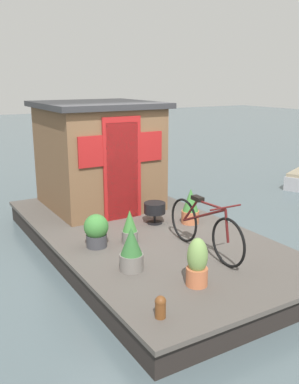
{
  "coord_description": "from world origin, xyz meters",
  "views": [
    {
      "loc": [
        -5.68,
        3.26,
        2.77
      ],
      "look_at": [
        -0.2,
        0.0,
        1.07
      ],
      "focal_mm": 39.55,
      "sensor_mm": 36.0,
      "label": 1
    }
  ],
  "objects_px": {
    "potted_plant_basil": "(96,230)",
    "potted_plant_ivy": "(190,207)",
    "potted_plant_rosemary": "(130,227)",
    "potted_plant_fern": "(197,263)",
    "mooring_bollard": "(160,306)",
    "potted_plant_succulent": "(131,250)",
    "charcoal_grill": "(155,209)",
    "bicycle": "(204,228)",
    "houseboat_cabin": "(98,154)"
  },
  "relations": [
    {
      "from": "potted_plant_basil",
      "to": "potted_plant_rosemary",
      "type": "bearing_deg",
      "value": -101.16
    },
    {
      "from": "charcoal_grill",
      "to": "potted_plant_succulent",
      "type": "bearing_deg",
      "value": 139.33
    },
    {
      "from": "potted_plant_succulent",
      "to": "mooring_bollard",
      "type": "distance_m",
      "value": 1.21
    },
    {
      "from": "potted_plant_succulent",
      "to": "bicycle",
      "type": "bearing_deg",
      "value": -91.63
    },
    {
      "from": "houseboat_cabin",
      "to": "mooring_bollard",
      "type": "bearing_deg",
      "value": 164.24
    },
    {
      "from": "potted_plant_fern",
      "to": "mooring_bollard",
      "type": "bearing_deg",
      "value": 117.07
    },
    {
      "from": "bicycle",
      "to": "mooring_bollard",
      "type": "height_order",
      "value": "bicycle"
    },
    {
      "from": "potted_plant_ivy",
      "to": "mooring_bollard",
      "type": "xyz_separation_m",
      "value": [
        -2.28,
        2.04,
        -0.16
      ]
    },
    {
      "from": "potted_plant_succulent",
      "to": "charcoal_grill",
      "type": "xyz_separation_m",
      "value": [
        1.41,
        -1.22,
        -0.02
      ]
    },
    {
      "from": "potted_plant_rosemary",
      "to": "mooring_bollard",
      "type": "bearing_deg",
      "value": 160.38
    },
    {
      "from": "potted_plant_fern",
      "to": "houseboat_cabin",
      "type": "bearing_deg",
      "value": -6.08
    },
    {
      "from": "potted_plant_basil",
      "to": "potted_plant_succulent",
      "type": "bearing_deg",
      "value": -175.67
    },
    {
      "from": "potted_plant_basil",
      "to": "mooring_bollard",
      "type": "relative_size",
      "value": 2.03
    },
    {
      "from": "bicycle",
      "to": "potted_plant_succulent",
      "type": "bearing_deg",
      "value": 88.37
    },
    {
      "from": "potted_plant_succulent",
      "to": "houseboat_cabin",
      "type": "bearing_deg",
      "value": -16.51
    },
    {
      "from": "potted_plant_rosemary",
      "to": "potted_plant_fern",
      "type": "bearing_deg",
      "value": -178.55
    },
    {
      "from": "potted_plant_rosemary",
      "to": "charcoal_grill",
      "type": "xyz_separation_m",
      "value": [
        0.56,
        -0.78,
        0.02
      ]
    },
    {
      "from": "bicycle",
      "to": "potted_plant_rosemary",
      "type": "bearing_deg",
      "value": 39.19
    },
    {
      "from": "potted_plant_rosemary",
      "to": "potted_plant_fern",
      "type": "height_order",
      "value": "potted_plant_fern"
    },
    {
      "from": "bicycle",
      "to": "charcoal_grill",
      "type": "relative_size",
      "value": 4.64
    },
    {
      "from": "potted_plant_succulent",
      "to": "potted_plant_basil",
      "type": "bearing_deg",
      "value": 4.33
    },
    {
      "from": "potted_plant_ivy",
      "to": "potted_plant_succulent",
      "type": "xyz_separation_m",
      "value": [
        -1.11,
        1.75,
        -0.01
      ]
    },
    {
      "from": "houseboat_cabin",
      "to": "potted_plant_rosemary",
      "type": "distance_m",
      "value": 2.26
    },
    {
      "from": "houseboat_cabin",
      "to": "potted_plant_succulent",
      "type": "height_order",
      "value": "houseboat_cabin"
    },
    {
      "from": "potted_plant_basil",
      "to": "potted_plant_ivy",
      "type": "bearing_deg",
      "value": -85.0
    },
    {
      "from": "potted_plant_rosemary",
      "to": "houseboat_cabin",
      "type": "bearing_deg",
      "value": -11.86
    },
    {
      "from": "potted_plant_fern",
      "to": "potted_plant_succulent",
      "type": "bearing_deg",
      "value": 31.42
    },
    {
      "from": "potted_plant_ivy",
      "to": "bicycle",
      "type": "bearing_deg",
      "value": 152.62
    },
    {
      "from": "potted_plant_rosemary",
      "to": "potted_plant_fern",
      "type": "distance_m",
      "value": 1.63
    },
    {
      "from": "bicycle",
      "to": "mooring_bollard",
      "type": "relative_size",
      "value": 6.95
    },
    {
      "from": "potted_plant_ivy",
      "to": "potted_plant_fern",
      "type": "height_order",
      "value": "potted_plant_ivy"
    },
    {
      "from": "houseboat_cabin",
      "to": "potted_plant_succulent",
      "type": "relative_size",
      "value": 3.74
    },
    {
      "from": "houseboat_cabin",
      "to": "potted_plant_rosemary",
      "type": "relative_size",
      "value": 4.27
    },
    {
      "from": "potted_plant_ivy",
      "to": "potted_plant_fern",
      "type": "distance_m",
      "value": 2.28
    },
    {
      "from": "potted_plant_succulent",
      "to": "charcoal_grill",
      "type": "distance_m",
      "value": 1.87
    },
    {
      "from": "potted_plant_succulent",
      "to": "potted_plant_ivy",
      "type": "bearing_deg",
      "value": -57.53
    },
    {
      "from": "bicycle",
      "to": "potted_plant_rosemary",
      "type": "relative_size",
      "value": 3.35
    },
    {
      "from": "potted_plant_rosemary",
      "to": "potted_plant_succulent",
      "type": "height_order",
      "value": "potted_plant_succulent"
    },
    {
      "from": "houseboat_cabin",
      "to": "bicycle",
      "type": "bearing_deg",
      "value": -174.47
    },
    {
      "from": "potted_plant_ivy",
      "to": "potted_plant_succulent",
      "type": "height_order",
      "value": "potted_plant_ivy"
    },
    {
      "from": "potted_plant_fern",
      "to": "potted_plant_basil",
      "type": "distance_m",
      "value": 1.81
    },
    {
      "from": "bicycle",
      "to": "charcoal_grill",
      "type": "xyz_separation_m",
      "value": [
        1.45,
        -0.06,
        -0.11
      ]
    },
    {
      "from": "houseboat_cabin",
      "to": "potted_plant_basil",
      "type": "bearing_deg",
      "value": 154.54
    },
    {
      "from": "houseboat_cabin",
      "to": "potted_plant_ivy",
      "type": "bearing_deg",
      "value": -154.15
    },
    {
      "from": "potted_plant_basil",
      "to": "charcoal_grill",
      "type": "relative_size",
      "value": 1.35
    },
    {
      "from": "potted_plant_ivy",
      "to": "mooring_bollard",
      "type": "bearing_deg",
      "value": 138.2
    },
    {
      "from": "houseboat_cabin",
      "to": "potted_plant_succulent",
      "type": "xyz_separation_m",
      "value": [
        -2.93,
        0.87,
        -0.73
      ]
    },
    {
      "from": "bicycle",
      "to": "potted_plant_succulent",
      "type": "xyz_separation_m",
      "value": [
        0.03,
        1.16,
        -0.1
      ]
    },
    {
      "from": "potted_plant_basil",
      "to": "mooring_bollard",
      "type": "bearing_deg",
      "value": 174.21
    },
    {
      "from": "potted_plant_rosemary",
      "to": "potted_plant_ivy",
      "type": "relative_size",
      "value": 0.83
    }
  ]
}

